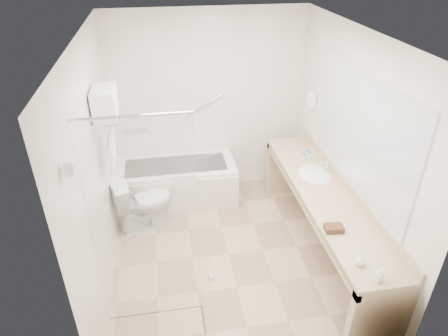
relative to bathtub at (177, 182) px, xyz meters
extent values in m
plane|color=tan|center=(0.50, -1.24, -0.28)|extent=(3.20, 3.20, 0.00)
cube|color=white|center=(0.50, -1.24, 2.22)|extent=(2.60, 3.20, 0.10)
cube|color=silver|center=(0.50, 0.36, 0.97)|extent=(2.60, 0.10, 2.50)
cube|color=silver|center=(0.50, -2.84, 0.97)|extent=(2.60, 0.10, 2.50)
cube|color=silver|center=(-0.80, -1.24, 0.97)|extent=(0.10, 3.20, 2.50)
cube|color=silver|center=(1.80, -1.24, 0.97)|extent=(0.10, 3.20, 2.50)
cube|color=white|center=(0.00, 0.01, 0.00)|extent=(1.60, 0.70, 0.55)
cube|color=beige|center=(0.00, -0.35, -0.03)|extent=(1.60, 0.02, 0.50)
cube|color=white|center=(0.10, -0.34, 0.22)|extent=(0.28, 0.06, 0.18)
cylinder|color=silver|center=(-0.45, 0.32, 0.67)|extent=(0.40, 0.03, 0.03)
cylinder|color=silver|center=(0.45, 0.32, 0.97)|extent=(0.53, 0.03, 0.33)
cube|color=silver|center=(-0.35, -1.94, 0.77)|extent=(0.90, 0.01, 2.10)
cube|color=silver|center=(0.10, -2.39, 0.77)|extent=(0.02, 0.90, 2.10)
cylinder|color=silver|center=(-0.35, -1.94, 1.82)|extent=(0.90, 0.02, 0.02)
sphere|color=silver|center=(0.13, -2.54, 0.72)|extent=(0.05, 0.05, 0.05)
cylinder|color=silver|center=(-0.75, -2.39, 1.67)|extent=(0.04, 0.10, 0.10)
cube|color=silver|center=(-0.67, -0.89, 1.42)|extent=(0.24, 0.55, 0.02)
cylinder|color=silver|center=(-0.67, -0.89, 1.20)|extent=(0.02, 0.55, 0.02)
cube|color=white|center=(-0.67, -0.89, 1.04)|extent=(0.03, 0.42, 0.32)
cube|color=white|center=(-0.67, -0.89, 1.48)|extent=(0.22, 0.40, 0.08)
cube|color=white|center=(-0.67, -0.89, 1.57)|extent=(0.22, 0.40, 0.08)
cube|color=white|center=(-0.67, -0.89, 1.65)|extent=(0.22, 0.40, 0.08)
cube|color=tan|center=(1.52, -1.39, 0.55)|extent=(0.55, 2.70, 0.05)
cube|color=tan|center=(1.78, -1.39, 0.62)|extent=(0.03, 2.70, 0.10)
cube|color=tan|center=(1.27, -1.39, 0.49)|extent=(0.04, 2.70, 0.08)
cube|color=tan|center=(1.52, -2.70, 0.12)|extent=(0.55, 0.08, 0.80)
cube|color=tan|center=(1.52, -0.08, 0.12)|extent=(0.55, 0.08, 0.80)
ellipsoid|color=white|center=(1.55, -0.99, 0.54)|extent=(0.40, 0.52, 0.14)
cylinder|color=silver|center=(1.70, -0.99, 0.65)|extent=(0.03, 0.03, 0.14)
cube|color=silver|center=(1.79, -1.39, 1.27)|extent=(0.02, 2.00, 1.20)
cube|color=white|center=(1.75, -0.19, 1.17)|extent=(0.08, 0.10, 0.18)
imported|color=white|center=(-0.45, -0.54, 0.09)|extent=(0.84, 0.65, 0.73)
cube|color=#4F2C1C|center=(1.36, -2.00, 0.60)|extent=(0.18, 0.13, 0.06)
imported|color=white|center=(1.46, -2.64, 0.61)|extent=(0.09, 0.14, 0.06)
imported|color=white|center=(1.39, -2.46, 0.62)|extent=(0.12, 0.13, 0.08)
cylinder|color=silver|center=(1.54, -0.72, 0.65)|extent=(0.05, 0.05, 0.15)
cylinder|color=blue|center=(1.54, -0.72, 0.74)|extent=(0.03, 0.03, 0.02)
cylinder|color=silver|center=(1.46, -0.85, 0.66)|extent=(0.06, 0.06, 0.18)
cylinder|color=blue|center=(1.46, -0.85, 0.77)|extent=(0.03, 0.03, 0.03)
cylinder|color=silver|center=(1.54, -0.79, 0.66)|extent=(0.06, 0.06, 0.17)
cylinder|color=blue|center=(1.54, -0.79, 0.75)|extent=(0.03, 0.03, 0.02)
cylinder|color=silver|center=(1.50, -0.35, 0.61)|extent=(0.08, 0.08, 0.08)
cylinder|color=silver|center=(1.47, -0.94, 0.62)|extent=(0.08, 0.08, 0.09)
camera|label=1|loc=(-0.14, -4.70, 2.97)|focal=32.00mm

